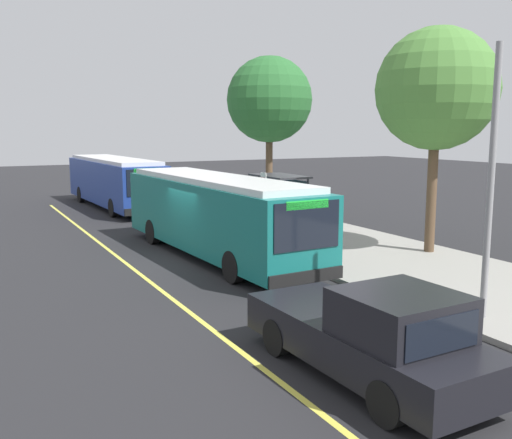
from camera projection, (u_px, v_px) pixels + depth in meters
The scene contains 13 objects.
ground_plane at pixel (191, 260), 20.41m from camera, with size 120.00×120.00×0.00m, color #232326.
sidewalk_curb at pixel (329, 242), 23.16m from camera, with size 44.00×6.40×0.15m, color gray.
lane_stripe_center at pixel (130, 266), 19.40m from camera, with size 36.00×0.14×0.01m, color #E0D64C.
transit_bus_main at pixel (216, 213), 20.65m from camera, with size 11.60×3.07×2.95m.
transit_bus_second at pixel (114, 181), 33.81m from camera, with size 12.07×3.02×2.95m.
pickup_truck at pixel (372, 336), 10.49m from camera, with size 5.46×2.16×1.85m.
bus_shelter at pixel (280, 191), 25.34m from camera, with size 2.90×1.60×2.48m.
waiting_bench at pixel (278, 220), 25.45m from camera, with size 1.60×0.48×0.95m.
route_sign_post at pixel (264, 197), 22.66m from camera, with size 0.44×0.08×2.80m.
pedestrian_commuter at pixel (272, 216), 23.29m from camera, with size 0.24×0.40×1.69m.
street_tree_near_shelter at pixel (437, 90), 20.19m from camera, with size 4.33×4.33×8.04m.
street_tree_upstreet at pixel (269, 100), 29.37m from camera, with size 4.41×4.41×8.19m.
utility_pole at pixel (491, 184), 13.21m from camera, with size 0.16×0.16×6.40m, color gray.
Camera 1 is at (18.74, -7.21, 4.60)m, focal length 40.06 mm.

